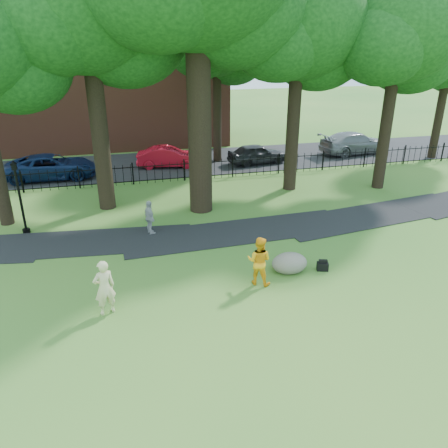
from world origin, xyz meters
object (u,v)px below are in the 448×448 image
object	(u,v)px
woman	(104,288)
lamppost	(20,199)
man	(259,261)
red_sedan	(168,157)
boulder	(290,262)

from	to	relation	value
woman	lamppost	bearing A→B (deg)	-83.26
man	red_sedan	distance (m)	15.70
woman	man	size ratio (longest dim) A/B	1.04
boulder	lamppost	world-z (taller)	lamppost
man	boulder	world-z (taller)	man
boulder	lamppost	distance (m)	11.64
woman	man	bearing A→B (deg)	167.46
woman	red_sedan	distance (m)	16.72
lamppost	man	bearing A→B (deg)	-37.94
man	red_sedan	bearing A→B (deg)	-52.62
lamppost	boulder	bearing A→B (deg)	-31.72
boulder	red_sedan	distance (m)	15.32
man	lamppost	bearing A→B (deg)	-4.14
man	boulder	distance (m)	1.54
woman	boulder	size ratio (longest dim) A/B	1.38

